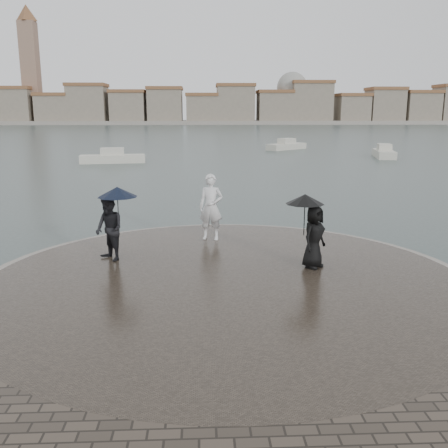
{
  "coord_description": "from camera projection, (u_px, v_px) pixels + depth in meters",
  "views": [
    {
      "loc": [
        -0.61,
        -8.23,
        4.42
      ],
      "look_at": [
        0.0,
        4.8,
        1.45
      ],
      "focal_mm": 40.0,
      "sensor_mm": 36.0,
      "label": 1
    }
  ],
  "objects": [
    {
      "name": "boats",
      "position": [
        268.0,
        152.0,
        49.75
      ],
      "size": [
        29.53,
        18.02,
        1.5
      ],
      "color": "beige",
      "rests_on": "ground"
    },
    {
      "name": "quay_tip",
      "position": [
        226.0,
        285.0,
        12.39
      ],
      "size": [
        11.9,
        11.9,
        0.36
      ],
      "primitive_type": "cylinder",
      "color": "#2D261E",
      "rests_on": "ground"
    },
    {
      "name": "kerb_ring",
      "position": [
        226.0,
        286.0,
        12.4
      ],
      "size": [
        12.5,
        12.5,
        0.32
      ],
      "primitive_type": "cylinder",
      "color": "gray",
      "rests_on": "ground"
    },
    {
      "name": "far_skyline",
      "position": [
        183.0,
        107.0,
        164.02
      ],
      "size": [
        260.0,
        20.0,
        37.0
      ],
      "color": "gray",
      "rests_on": "ground"
    },
    {
      "name": "ground",
      "position": [
        236.0,
        361.0,
        9.03
      ],
      "size": [
        400.0,
        400.0,
        0.0
      ],
      "primitive_type": "plane",
      "color": "#2B3835",
      "rests_on": "ground"
    },
    {
      "name": "visitor_left",
      "position": [
        111.0,
        220.0,
        13.66
      ],
      "size": [
        1.33,
        1.19,
        2.04
      ],
      "color": "black",
      "rests_on": "quay_tip"
    },
    {
      "name": "visitor_right",
      "position": [
        311.0,
        226.0,
        13.03
      ],
      "size": [
        1.23,
        1.09,
        1.95
      ],
      "color": "black",
      "rests_on": "quay_tip"
    },
    {
      "name": "statue",
      "position": [
        211.0,
        207.0,
        15.91
      ],
      "size": [
        0.87,
        0.67,
        2.11
      ],
      "primitive_type": "imported",
      "rotation": [
        0.0,
        0.0,
        -0.24
      ],
      "color": "silver",
      "rests_on": "quay_tip"
    }
  ]
}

